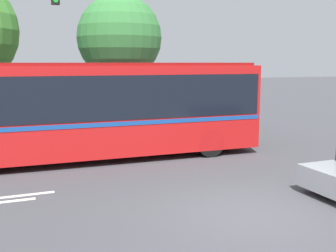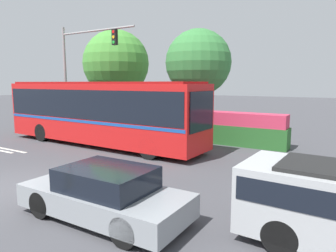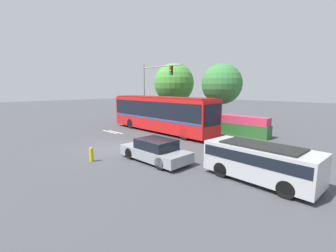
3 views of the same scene
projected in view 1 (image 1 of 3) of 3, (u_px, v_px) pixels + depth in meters
ground_plane at (250, 215)px, 9.16m from camera, size 140.00×140.00×0.00m
city_bus at (89, 105)px, 14.10m from camera, size 12.26×2.84×3.37m
flowering_hedge at (161, 116)px, 19.29m from camera, size 9.67×1.06×1.75m
street_tree_centre at (119, 38)px, 20.36m from camera, size 4.23×4.23×6.73m
lane_stripe_far at (6, 197)px, 10.31m from camera, size 2.40×0.16×0.01m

